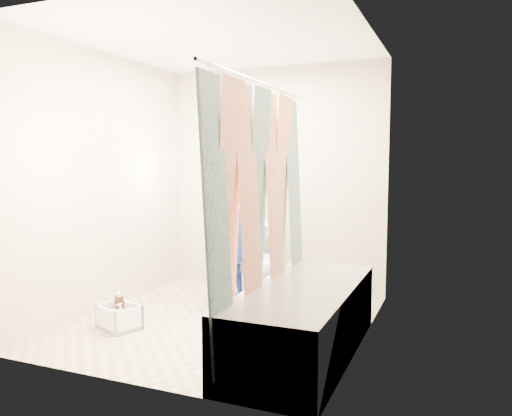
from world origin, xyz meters
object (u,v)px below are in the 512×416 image
at_px(bathtub, 303,318).
at_px(cleaning_caddy, 120,318).
at_px(toilet, 261,264).
at_px(plumber, 227,215).

relative_size(bathtub, cleaning_caddy, 4.28).
distance_m(bathtub, toilet, 1.38).
distance_m(toilet, cleaning_caddy, 1.45).
height_order(bathtub, toilet, toilet).
bearing_deg(cleaning_caddy, plumber, 81.65).
distance_m(bathtub, cleaning_caddy, 1.58).
bearing_deg(plumber, bathtub, 48.49).
bearing_deg(toilet, cleaning_caddy, -142.01).
bearing_deg(toilet, bathtub, -73.67).
height_order(toilet, plumber, plumber).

